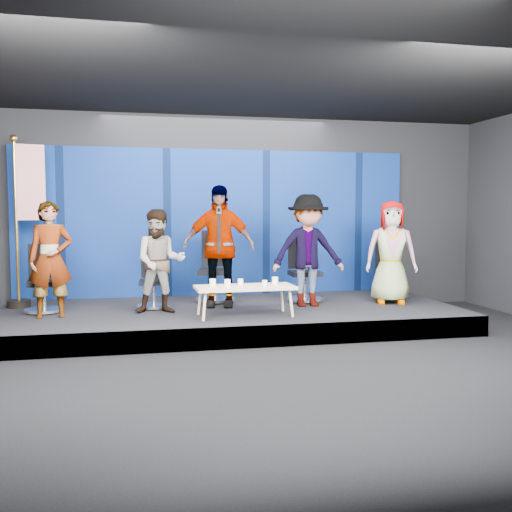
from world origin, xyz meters
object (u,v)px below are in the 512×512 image
at_px(coffee_table, 245,288).
at_px(chair_d, 304,280).
at_px(mug_c, 240,282).
at_px(chair_a, 43,290).
at_px(panelist_a, 50,259).
at_px(chair_b, 154,288).
at_px(chair_c, 215,278).
at_px(mug_b, 227,283).
at_px(panelist_b, 160,261).
at_px(mug_a, 213,283).
at_px(flag_stand, 26,217).
at_px(mug_e, 275,280).
at_px(mug_d, 265,283).
at_px(panelist_d, 308,251).
at_px(chair_e, 389,279).
at_px(panelist_e, 391,252).
at_px(panelist_c, 219,246).

bearing_deg(coffee_table, chair_d, 43.16).
bearing_deg(mug_c, chair_a, 163.10).
distance_m(panelist_a, chair_b, 1.61).
height_order(chair_c, mug_b, chair_c).
height_order(panelist_b, mug_a, panelist_b).
bearing_deg(flag_stand, panelist_a, -76.93).
bearing_deg(mug_e, chair_d, 54.01).
bearing_deg(mug_d, panelist_d, 40.37).
height_order(mug_c, flag_stand, flag_stand).
height_order(chair_a, panelist_d, panelist_d).
bearing_deg(chair_e, chair_d, -164.72).
distance_m(panelist_b, chair_d, 2.52).
distance_m(mug_a, mug_c, 0.41).
relative_size(mug_a, mug_b, 1.02).
xyz_separation_m(panelist_b, mug_d, (1.44, -0.59, -0.29)).
relative_size(chair_b, panelist_e, 0.56).
distance_m(panelist_b, chair_c, 1.37).
xyz_separation_m(chair_c, mug_d, (0.50, -1.51, 0.09)).
bearing_deg(chair_a, chair_b, -5.96).
xyz_separation_m(panelist_b, chair_c, (0.94, 0.92, -0.38)).
relative_size(panelist_c, flag_stand, 0.71).
bearing_deg(chair_e, mug_e, -138.94).
distance_m(panelist_b, panelist_c, 1.03).
bearing_deg(mug_b, panelist_d, 26.58).
xyz_separation_m(panelist_a, panelist_c, (2.45, 0.43, 0.13)).
xyz_separation_m(chair_e, flag_stand, (-5.92, 0.40, 1.08)).
bearing_deg(chair_c, mug_d, -58.64).
relative_size(chair_a, chair_c, 0.86).
distance_m(mug_b, mug_c, 0.25).
height_order(panelist_d, coffee_table, panelist_d).
bearing_deg(mug_d, chair_e, 25.72).
bearing_deg(chair_c, mug_e, -48.84).
relative_size(chair_d, coffee_table, 0.76).
height_order(panelist_d, panelist_e, panelist_d).
bearing_deg(mug_e, chair_c, 118.19).
xyz_separation_m(panelist_c, mug_b, (-0.02, -0.96, -0.47)).
distance_m(mug_e, flag_stand, 4.02).
bearing_deg(mug_b, chair_e, 20.96).
distance_m(mug_b, mug_e, 0.75).
bearing_deg(chair_b, chair_a, -174.91).
height_order(chair_b, mug_a, chair_b).
bearing_deg(mug_a, panelist_a, 169.15).
distance_m(chair_a, coffee_table, 3.03).
height_order(chair_e, coffee_table, chair_e).
relative_size(mug_d, flag_stand, 0.03).
distance_m(mug_b, mug_d, 0.53).
distance_m(chair_a, panelist_b, 1.81).
relative_size(panelist_c, mug_b, 18.21).
bearing_deg(mug_d, coffee_table, 162.22).
height_order(chair_c, mug_a, chair_c).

